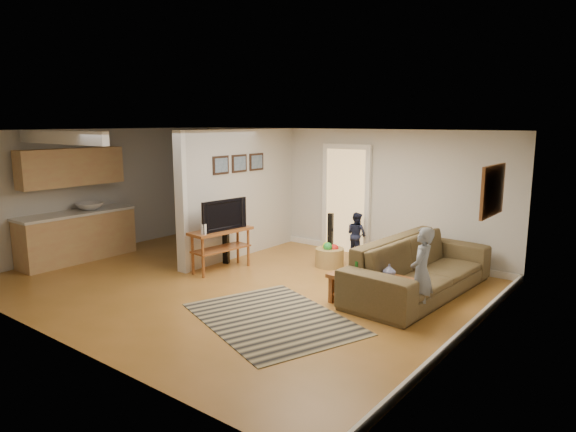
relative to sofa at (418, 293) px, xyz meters
The scene contains 11 objects.
ground 2.94m from the sofa, 152.31° to the right, with size 7.50×7.50×0.00m, color #8C5E23.
room_shell 4.05m from the sofa, 165.65° to the right, with size 7.54×6.02×2.52m.
area_rug 2.49m from the sofa, 117.21° to the right, with size 2.34×1.71×0.01m, color black.
sofa is the anchor object (origin of this frame).
coffee_table 1.05m from the sofa, 109.65° to the right, with size 1.16×0.71×0.67m.
tv_console 3.54m from the sofa, 163.75° to the right, with size 0.58×1.23×1.03m.
speaker_left 3.68m from the sofa, behind, with size 0.10×0.10×1.03m, color black.
speaker_right 2.40m from the sofa, 158.77° to the left, with size 0.09×0.09×0.91m, color black.
toy_basket 1.99m from the sofa, 167.72° to the left, with size 0.53×0.53×0.47m.
child 0.97m from the sofa, 65.74° to the right, with size 0.46×0.30×1.25m, color gray.
toddler 2.32m from the sofa, 144.89° to the left, with size 0.43×0.34×0.89m, color #1B2039.
Camera 1 is at (5.66, -5.95, 2.65)m, focal length 32.00 mm.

